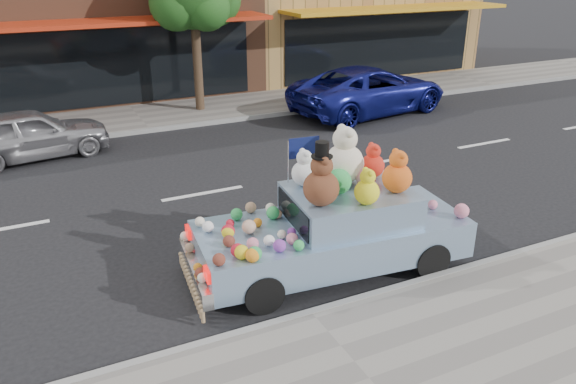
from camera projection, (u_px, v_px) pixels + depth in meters
ground at (203, 194)px, 12.13m from camera, size 120.00×120.00×0.00m
near_sidewalk at (369, 382)px, 6.71m from camera, size 60.00×3.00×0.12m
far_sidewalk at (139, 118)px, 17.49m from camera, size 60.00×3.00×0.12m
near_kerb at (311, 315)px, 7.96m from camera, size 60.00×0.12×0.13m
far_kerb at (150, 130)px, 16.25m from camera, size 60.00×0.12×0.13m
car_silver at (30, 134)px, 13.98m from camera, size 3.93×2.03×1.28m
car_blue at (370, 90)px, 18.03m from camera, size 5.70×3.31×1.49m
art_car at (333, 224)px, 8.96m from camera, size 4.63×2.16×2.33m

